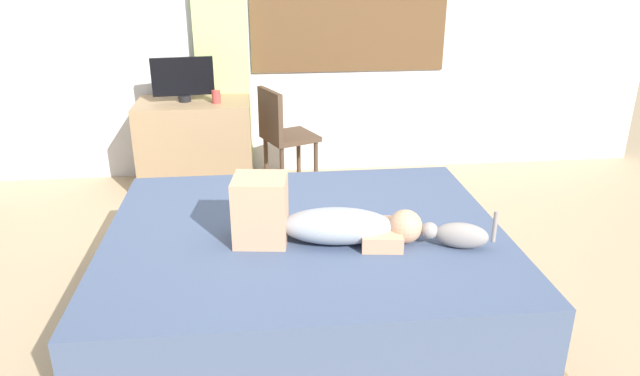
% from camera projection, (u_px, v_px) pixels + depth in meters
% --- Properties ---
extents(ground_plane, '(16.00, 16.00, 0.00)m').
position_uv_depth(ground_plane, '(322.00, 313.00, 3.19)').
color(ground_plane, tan).
extents(back_wall_with_window, '(6.40, 0.14, 2.90)m').
position_uv_depth(back_wall_with_window, '(293.00, 3.00, 4.82)').
color(back_wall_with_window, silver).
rests_on(back_wall_with_window, ground).
extents(bed, '(2.13, 1.78, 0.48)m').
position_uv_depth(bed, '(306.00, 270.00, 3.15)').
color(bed, '#997A56').
rests_on(bed, ground).
extents(person_lying, '(0.94, 0.36, 0.34)m').
position_uv_depth(person_lying, '(318.00, 220.00, 2.89)').
color(person_lying, '#8C939E').
rests_on(person_lying, bed).
extents(cat, '(0.34, 0.19, 0.21)m').
position_uv_depth(cat, '(458.00, 235.00, 2.85)').
color(cat, gray).
rests_on(cat, bed).
extents(desk, '(0.90, 0.56, 0.74)m').
position_uv_depth(desk, '(196.00, 145.00, 4.78)').
color(desk, '#997A56').
rests_on(desk, ground).
extents(tv_monitor, '(0.48, 0.10, 0.35)m').
position_uv_depth(tv_monitor, '(183.00, 79.00, 4.57)').
color(tv_monitor, black).
rests_on(tv_monitor, desk).
extents(cup, '(0.07, 0.07, 0.10)m').
position_uv_depth(cup, '(216.00, 97.00, 4.57)').
color(cup, '#B23D38').
rests_on(cup, desk).
extents(chair_by_desk, '(0.50, 0.50, 0.86)m').
position_uv_depth(chair_by_desk, '(282.00, 132.00, 4.64)').
color(chair_by_desk, '#4C3828').
rests_on(chair_by_desk, ground).
extents(curtain_left, '(0.44, 0.06, 2.63)m').
position_uv_depth(curtain_left, '(220.00, 22.00, 4.71)').
color(curtain_left, '#ADCC75').
rests_on(curtain_left, ground).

